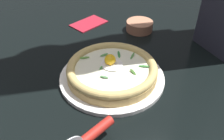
% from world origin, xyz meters
% --- Properties ---
extents(ground_plane, '(2.40, 2.40, 0.03)m').
position_xyz_m(ground_plane, '(0.00, 0.00, -0.01)').
color(ground_plane, black).
rests_on(ground_plane, ground).
extents(pizza_plate, '(0.31, 0.31, 0.01)m').
position_xyz_m(pizza_plate, '(0.03, -0.03, 0.01)').
color(pizza_plate, white).
rests_on(pizza_plate, ground).
extents(pizza, '(0.26, 0.26, 0.06)m').
position_xyz_m(pizza, '(0.03, -0.03, 0.03)').
color(pizza, tan).
rests_on(pizza, pizza_plate).
extents(side_bowl, '(0.10, 0.10, 0.04)m').
position_xyz_m(side_bowl, '(-0.22, 0.17, 0.02)').
color(side_bowl, '#B37657').
rests_on(side_bowl, ground).
extents(pizza_cutter, '(0.08, 0.15, 0.08)m').
position_xyz_m(pizza_cutter, '(0.24, -0.16, 0.04)').
color(pizza_cutter, silver).
rests_on(pizza_cutter, ground).
extents(folded_napkin, '(0.14, 0.17, 0.01)m').
position_xyz_m(folded_napkin, '(-0.34, 0.00, 0.00)').
color(folded_napkin, maroon).
rests_on(folded_napkin, ground).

